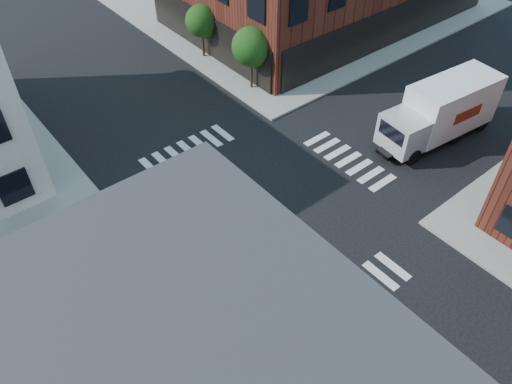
{
  "coord_description": "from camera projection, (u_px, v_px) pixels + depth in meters",
  "views": [
    {
      "loc": [
        -12.07,
        -14.58,
        19.28
      ],
      "look_at": [
        -0.82,
        -0.75,
        2.5
      ],
      "focal_mm": 35.0,
      "sensor_mm": 36.0,
      "label": 1
    }
  ],
  "objects": [
    {
      "name": "ground",
      "position": [
        259.0,
        212.0,
        27.0
      ],
      "size": [
        120.0,
        120.0,
        0.0
      ],
      "primitive_type": "plane",
      "color": "black",
      "rests_on": "ground"
    },
    {
      "name": "tree_near",
      "position": [
        252.0,
        48.0,
        33.94
      ],
      "size": [
        2.69,
        2.69,
        4.49
      ],
      "color": "black",
      "rests_on": "ground"
    },
    {
      "name": "tree_far",
      "position": [
        202.0,
        22.0,
        37.53
      ],
      "size": [
        2.43,
        2.43,
        4.07
      ],
      "color": "black",
      "rests_on": "ground"
    },
    {
      "name": "signal_pole",
      "position": [
        233.0,
        341.0,
        18.18
      ],
      "size": [
        1.29,
        1.24,
        4.6
      ],
      "color": "black",
      "rests_on": "ground"
    },
    {
      "name": "box_truck",
      "position": [
        442.0,
        111.0,
        30.58
      ],
      "size": [
        8.53,
        3.38,
        3.78
      ],
      "rotation": [
        0.0,
        0.0,
        -0.11
      ],
      "color": "silver",
      "rests_on": "ground"
    },
    {
      "name": "traffic_cone",
      "position": [
        240.0,
        336.0,
        21.19
      ],
      "size": [
        0.44,
        0.44,
        0.62
      ],
      "rotation": [
        0.0,
        0.0,
        -0.39
      ],
      "color": "orange",
      "rests_on": "ground"
    }
  ]
}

